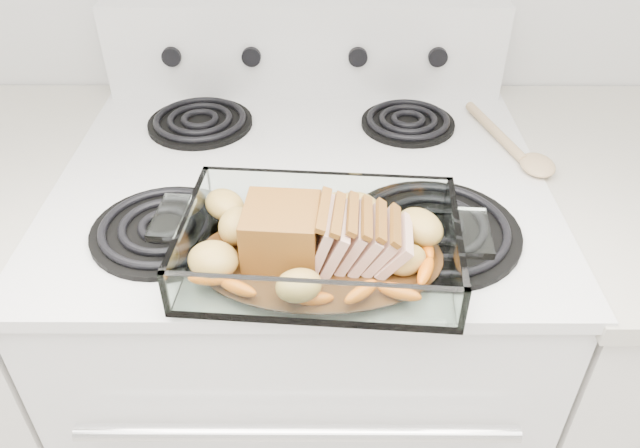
{
  "coord_description": "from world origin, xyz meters",
  "views": [
    {
      "loc": [
        0.03,
        0.8,
        1.48
      ],
      "look_at": [
        0.03,
        1.44,
        0.99
      ],
      "focal_mm": 35.0,
      "sensor_mm": 36.0,
      "label": 1
    }
  ],
  "objects_px": {
    "baking_dish": "(320,251)",
    "pork_roast": "(310,236)",
    "counter_right": "(625,363)",
    "electric_range": "(306,357)"
  },
  "relations": [
    {
      "from": "baking_dish",
      "to": "pork_roast",
      "type": "height_order",
      "value": "pork_roast"
    },
    {
      "from": "counter_right",
      "to": "baking_dish",
      "type": "relative_size",
      "value": 2.64
    },
    {
      "from": "counter_right",
      "to": "pork_roast",
      "type": "height_order",
      "value": "pork_roast"
    },
    {
      "from": "electric_range",
      "to": "pork_roast",
      "type": "xyz_separation_m",
      "value": [
        0.02,
        -0.23,
        0.51
      ]
    },
    {
      "from": "baking_dish",
      "to": "pork_roast",
      "type": "distance_m",
      "value": 0.03
    },
    {
      "from": "electric_range",
      "to": "baking_dish",
      "type": "distance_m",
      "value": 0.54
    },
    {
      "from": "counter_right",
      "to": "electric_range",
      "type": "bearing_deg",
      "value": 179.9
    },
    {
      "from": "electric_range",
      "to": "pork_roast",
      "type": "relative_size",
      "value": 5.2
    },
    {
      "from": "electric_range",
      "to": "baking_dish",
      "type": "bearing_deg",
      "value": -82.6
    },
    {
      "from": "counter_right",
      "to": "baking_dish",
      "type": "distance_m",
      "value": 0.84
    }
  ]
}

